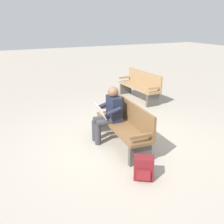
{
  "coord_description": "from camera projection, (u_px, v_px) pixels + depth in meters",
  "views": [
    {
      "loc": [
        -4.17,
        2.3,
        2.44
      ],
      "look_at": [
        0.16,
        0.15,
        0.7
      ],
      "focal_mm": 40.84,
      "sensor_mm": 36.0,
      "label": 1
    }
  ],
  "objects": [
    {
      "name": "ground_plane",
      "position": [
        122.0,
        145.0,
        5.31
      ],
      "size": [
        40.0,
        40.0,
        0.0
      ],
      "primitive_type": "plane",
      "color": "#A89E8E"
    },
    {
      "name": "backpack",
      "position": [
        144.0,
        168.0,
        4.12
      ],
      "size": [
        0.36,
        0.38,
        0.39
      ],
      "rotation": [
        0.0,
        0.0,
        0.97
      ],
      "color": "maroon",
      "rests_on": "ground"
    },
    {
      "name": "bench_near",
      "position": [
        125.0,
        124.0,
        5.18
      ],
      "size": [
        1.83,
        0.63,
        0.9
      ],
      "rotation": [
        0.0,
        0.0,
        -0.08
      ],
      "color": "brown",
      "rests_on": "ground"
    },
    {
      "name": "bench_far",
      "position": [
        140.0,
        85.0,
        8.24
      ],
      "size": [
        1.81,
        0.52,
        0.9
      ],
      "rotation": [
        0.0,
        0.0,
        0.02
      ],
      "color": "#9E7A51",
      "rests_on": "ground"
    },
    {
      "name": "person_seated",
      "position": [
        109.0,
        113.0,
        5.31
      ],
      "size": [
        0.59,
        0.6,
        1.18
      ],
      "rotation": [
        0.0,
        0.0,
        -0.08
      ],
      "color": "#1E2338",
      "rests_on": "ground"
    }
  ]
}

